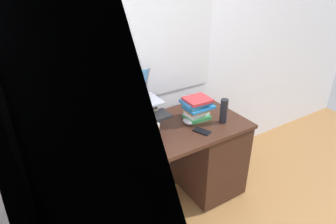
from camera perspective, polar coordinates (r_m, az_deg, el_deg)
The scene contains 13 objects.
ground_plane at distance 2.77m, azimuth -1.97°, elevation -17.00°, with size 6.00×6.00×0.00m, color olive.
wall_back at distance 2.39m, azimuth -6.96°, elevation 11.76°, with size 6.00×0.06×2.60m.
wall_left at distance 1.83m, azimuth -29.25°, elevation 3.35°, with size 0.05×6.00×2.60m, color silver.
desk at distance 2.66m, azimuth 5.50°, elevation -8.01°, with size 1.52×0.65×0.73m.
book_stack_tall at distance 2.31m, azimuth -5.14°, elevation -0.95°, with size 0.26×0.21×0.24m.
book_stack_keyboard_riser at distance 2.18m, azimuth -4.76°, elevation -3.77°, with size 0.22×0.20×0.17m.
book_stack_side at distance 2.49m, azimuth 5.50°, elevation 0.78°, with size 0.26×0.20×0.18m.
laptop at distance 2.28m, azimuth -6.00°, elevation 3.47°, with size 0.30×0.31×0.22m.
keyboard at distance 2.13m, azimuth -4.79°, elevation -1.53°, with size 0.42×0.14×0.02m, color black.
computer_mouse at distance 2.44m, azimuth 3.78°, elevation -1.87°, with size 0.06×0.10×0.04m, color #A5A8AD.
mug at distance 2.17m, azimuth -18.12°, elevation -6.73°, with size 0.12×0.09×0.09m.
water_bottle at distance 2.46m, azimuth 10.50°, elevation 0.20°, with size 0.06×0.06×0.20m, color black.
cell_phone at distance 2.35m, azimuth 6.45°, elevation -3.64°, with size 0.07×0.14×0.01m, color black.
Camera 1 is at (-0.97, -1.72, 1.95)m, focal length 32.22 mm.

